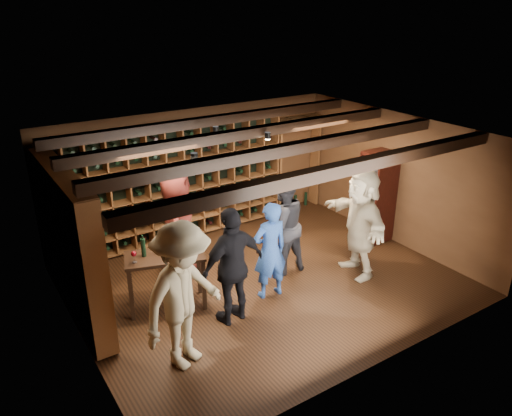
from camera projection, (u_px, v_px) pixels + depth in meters
ground at (265, 282)px, 8.39m from camera, size 6.00×6.00×0.00m
room_shell at (264, 141)px, 7.50m from camera, size 6.00×6.00×6.00m
wine_rack_back at (174, 184)px, 9.49m from camera, size 4.65×0.30×2.20m
wine_rack_left at (71, 243)px, 7.16m from camera, size 0.30×2.65×2.20m
crate_shelf at (298, 141)px, 10.80m from camera, size 1.20×0.32×2.07m
display_cabinet at (376, 198)px, 9.59m from camera, size 0.55×0.50×1.75m
man_blue_shirt at (270, 250)px, 7.72m from camera, size 0.61×0.43×1.59m
man_grey_suit at (283, 225)px, 8.42m from camera, size 0.86×0.68×1.74m
guest_red_floral at (177, 223)px, 8.30m from camera, size 0.98×1.10×1.90m
guest_woman_black at (233, 266)px, 7.07m from camera, size 1.09×0.56×1.78m
guest_khaki at (183, 296)px, 6.17m from camera, size 1.47×1.18×1.99m
guest_beige at (360, 223)px, 8.33m from camera, size 0.96×1.83×1.88m
tasting_table at (165, 261)px, 7.45m from camera, size 1.29×0.92×1.16m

